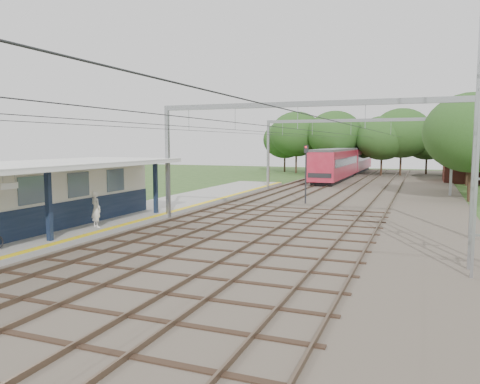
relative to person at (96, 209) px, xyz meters
The scene contains 12 objects.
ground 11.37m from the person, 57.23° to the right, with size 160.00×160.00×0.00m, color #2D4C1E.
ballast_bed 22.90m from the person, 63.74° to the left, with size 18.00×90.00×0.10m, color #473D33.
platform 4.84m from the person, 107.12° to the left, with size 5.00×52.00×0.35m, color gray.
yellow_stripe 4.68m from the person, 79.14° to the left, with size 0.45×52.00×0.01m, color yellow.
station_building 3.80m from the person, 137.89° to the right, with size 3.41×18.00×3.40m.
canopy 4.52m from the person, 115.35° to the right, with size 6.40×20.00×3.44m.
rail_tracks 21.90m from the person, 69.63° to the left, with size 11.80×88.00×0.15m.
catenary_system 18.90m from the person, 58.96° to the left, with size 17.22×88.00×7.00m.
tree_band 48.79m from the person, 78.19° to the left, with size 31.72×30.88×8.82m.
person is the anchor object (origin of this frame).
train 48.29m from the person, 83.32° to the left, with size 2.99×37.28×3.93m.
signal_post 17.12m from the person, 64.04° to the left, with size 0.36×0.32×4.57m.
Camera 1 is at (9.71, -10.22, 4.76)m, focal length 35.00 mm.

